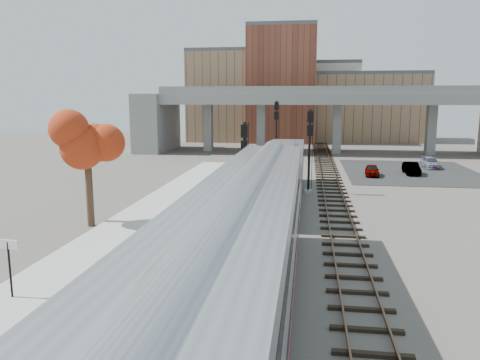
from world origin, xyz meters
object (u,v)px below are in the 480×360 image
(tree, at_px, (87,141))
(car_a, at_px, (372,170))
(car_b, at_px, (411,168))
(car_c, at_px, (430,163))
(signal_mast_mid, at_px, (309,152))
(signal_mast_near, at_px, (244,175))
(coach, at_px, (244,266))
(locomotive, at_px, (283,171))
(signal_mast_far, at_px, (276,131))

(tree, distance_m, car_a, 30.02)
(car_b, height_order, car_c, car_b)
(signal_mast_mid, bearing_deg, signal_mast_near, -112.93)
(tree, xyz_separation_m, car_b, (24.05, 23.61, -4.67))
(signal_mast_mid, bearing_deg, coach, -94.51)
(car_c, bearing_deg, car_b, -122.52)
(locomotive, bearing_deg, tree, -140.33)
(tree, bearing_deg, signal_mast_far, 74.00)
(coach, distance_m, signal_mast_near, 15.83)
(locomotive, xyz_separation_m, car_c, (15.79, 19.24, -1.66))
(coach, bearing_deg, signal_mast_near, 97.62)
(locomotive, relative_size, coach, 0.76)
(car_a, relative_size, car_b, 0.90)
(signal_mast_near, xyz_separation_m, signal_mast_mid, (4.10, 9.69, 0.41))
(signal_mast_near, relative_size, car_b, 1.69)
(coach, distance_m, car_a, 36.21)
(coach, relative_size, tree, 3.48)
(coach, distance_m, signal_mast_mid, 25.47)
(signal_mast_far, bearing_deg, coach, -87.36)
(coach, relative_size, car_b, 6.62)
(coach, xyz_separation_m, signal_mast_mid, (2.00, 25.38, 0.65))
(signal_mast_near, distance_m, car_c, 31.78)
(signal_mast_mid, bearing_deg, car_b, 46.92)
(car_a, bearing_deg, signal_mast_far, 140.07)
(signal_mast_near, bearing_deg, tree, -164.68)
(signal_mast_mid, height_order, car_c, signal_mast_mid)
(car_c, bearing_deg, coach, -111.44)
(locomotive, xyz_separation_m, coach, (-0.00, -22.61, 0.52))
(car_b, bearing_deg, car_a, -158.36)
(locomotive, bearing_deg, signal_mast_far, 95.21)
(signal_mast_far, height_order, tree, signal_mast_far)
(tree, bearing_deg, coach, -49.01)
(locomotive, height_order, signal_mast_near, signal_mast_near)
(coach, height_order, signal_mast_far, signal_mast_far)
(locomotive, distance_m, signal_mast_near, 7.27)
(locomotive, distance_m, car_c, 24.95)
(locomotive, relative_size, car_c, 4.75)
(signal_mast_mid, relative_size, car_c, 1.74)
(locomotive, distance_m, car_b, 19.03)
(locomotive, height_order, signal_mast_far, signal_mast_far)
(signal_mast_near, bearing_deg, coach, -82.38)
(locomotive, height_order, car_a, locomotive)
(car_b, bearing_deg, signal_mast_near, -124.34)
(signal_mast_far, height_order, car_b, signal_mast_far)
(tree, xyz_separation_m, car_c, (27.20, 28.71, -4.71))
(car_a, bearing_deg, signal_mast_mid, -118.58)
(coach, xyz_separation_m, tree, (-11.42, 13.14, 2.53))
(locomotive, xyz_separation_m, car_b, (12.63, 14.15, -1.62))
(signal_mast_far, bearing_deg, tree, -106.00)
(car_a, height_order, car_c, car_c)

